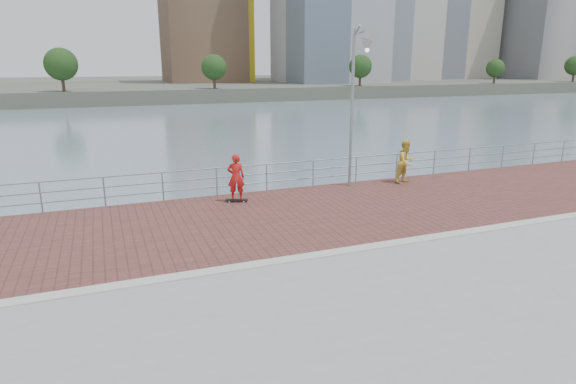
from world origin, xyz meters
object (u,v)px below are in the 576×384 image
object	(u,v)px
guardrail	(242,176)
bystander	(406,162)
street_lamp	(358,81)
skateboarder	(236,177)

from	to	relation	value
guardrail	bystander	world-z (taller)	bystander
guardrail	bystander	distance (m)	7.07
street_lamp	skateboarder	bearing A→B (deg)	-177.30
street_lamp	bystander	bearing A→B (deg)	0.05
guardrail	street_lamp	distance (m)	5.92
skateboarder	bystander	bearing A→B (deg)	-159.82
street_lamp	skateboarder	size ratio (longest dim) A/B	3.55
guardrail	street_lamp	size ratio (longest dim) A/B	6.36
guardrail	skateboarder	size ratio (longest dim) A/B	22.58
guardrail	bystander	size ratio (longest dim) A/B	21.08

